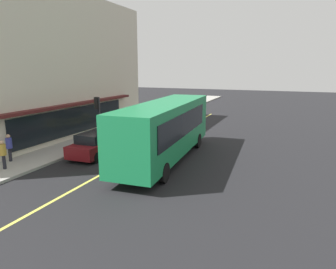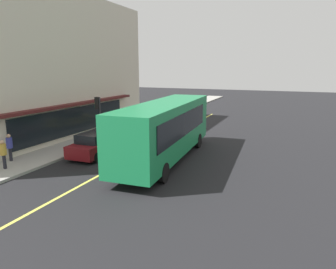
{
  "view_description": "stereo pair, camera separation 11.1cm",
  "coord_description": "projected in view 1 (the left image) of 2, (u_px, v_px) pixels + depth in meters",
  "views": [
    {
      "loc": [
        -17.89,
        -9.03,
        5.51
      ],
      "look_at": [
        -1.46,
        -2.29,
        1.6
      ],
      "focal_mm": 32.65,
      "sensor_mm": 36.0,
      "label": 1
    },
    {
      "loc": [
        -17.85,
        -9.13,
        5.51
      ],
      "look_at": [
        -1.46,
        -2.29,
        1.6
      ],
      "focal_mm": 32.65,
      "sensor_mm": 36.0,
      "label": 2
    }
  ],
  "objects": [
    {
      "name": "pedestrian_waiting",
      "position": [
        9.0,
        145.0,
        17.65
      ],
      "size": [
        0.34,
        0.34,
        1.61
      ],
      "color": "black",
      "rests_on": "sidewalk"
    },
    {
      "name": "pedestrian_mid_block",
      "position": [
        3.0,
        152.0,
        16.3
      ],
      "size": [
        0.34,
        0.34,
        1.58
      ],
      "color": "black",
      "rests_on": "sidewalk"
    },
    {
      "name": "ground",
      "position": [
        145.0,
        150.0,
        20.7
      ],
      "size": [
        120.0,
        120.0,
        0.0
      ],
      "primitive_type": "plane",
      "color": "black"
    },
    {
      "name": "sidewalk",
      "position": [
        83.0,
        143.0,
        22.56
      ],
      "size": [
        80.0,
        2.78,
        0.15
      ],
      "primitive_type": "cube",
      "color": "#9E9B93",
      "rests_on": "ground"
    },
    {
      "name": "car_maroon",
      "position": [
        97.0,
        144.0,
        19.42
      ],
      "size": [
        4.36,
        1.98,
        1.52
      ],
      "color": "maroon",
      "rests_on": "ground"
    },
    {
      "name": "storefront_building",
      "position": [
        30.0,
        67.0,
        24.36
      ],
      "size": [
        20.92,
        9.01,
        11.1
      ],
      "color": "beige",
      "rests_on": "ground"
    },
    {
      "name": "lane_centre_stripe",
      "position": [
        145.0,
        150.0,
        20.7
      ],
      "size": [
        36.0,
        0.16,
        0.01
      ],
      "primitive_type": "cube",
      "color": "#D8D14C",
      "rests_on": "ground"
    },
    {
      "name": "traffic_light",
      "position": [
        98.0,
        108.0,
        22.88
      ],
      "size": [
        0.3,
        0.52,
        3.2
      ],
      "color": "#2D2D33",
      "rests_on": "sidewalk"
    },
    {
      "name": "bus",
      "position": [
        166.0,
        128.0,
        18.19
      ],
      "size": [
        11.25,
        3.14,
        3.5
      ],
      "color": "#197F47",
      "rests_on": "ground"
    },
    {
      "name": "car_yellow",
      "position": [
        146.0,
        125.0,
        25.79
      ],
      "size": [
        4.39,
        2.04,
        1.52
      ],
      "color": "yellow",
      "rests_on": "ground"
    }
  ]
}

